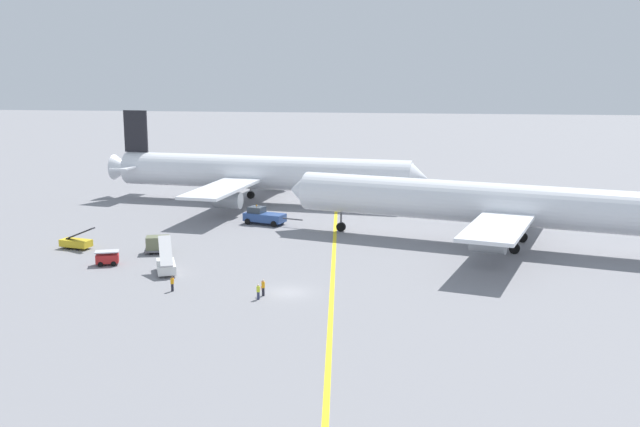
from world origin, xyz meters
TOP-DOWN VIEW (x-y plane):
  - ground_plane at (0.00, 0.00)m, footprint 600.00×600.00m
  - taxiway_stripe at (3.49, 10.00)m, footprint 12.87×119.41m
  - airliner_at_gate_left at (-13.76, 50.53)m, footprint 56.53×45.75m
  - airliner_being_pushed at (23.15, 23.98)m, footprint 57.38×38.88m
  - pushback_tug at (-9.70, 33.23)m, footprint 9.31×4.27m
  - gse_belt_loader_portside at (-30.48, 15.00)m, footprint 5.07×2.66m
  - gse_baggage_cart_near_cluster at (-23.22, 7.89)m, footprint 3.09×2.36m
  - gse_stair_truck_yellow at (-15.09, 5.28)m, footprint 3.53×4.94m
  - gse_container_dolly_flat at (-19.26, 14.23)m, footprint 3.67×2.97m
  - ground_crew_wing_walker_right at (-12.16, -1.22)m, footprint 0.36×0.49m
  - ground_crew_marshaller_foreground at (-2.40, -1.49)m, footprint 0.41×0.43m
  - ground_crew_ramp_agent_by_cones at (-2.64, -2.74)m, footprint 0.50×0.36m

SIDE VIEW (x-z plane):
  - ground_plane at x=0.00m, z-range 0.00..0.00m
  - taxiway_stripe at x=3.49m, z-range 0.00..0.01m
  - ground_crew_ramp_agent_by_cones at x=-2.64m, z-range 0.03..1.61m
  - gse_belt_loader_portside at x=-30.48m, z-range -0.68..2.33m
  - ground_crew_wing_walker_right at x=-12.16m, z-range 0.03..1.64m
  - gse_baggage_cart_near_cluster at x=-23.22m, z-range 0.01..1.72m
  - ground_crew_marshaller_foreground at x=-2.40m, z-range 0.04..1.75m
  - gse_stair_truck_yellow at x=-15.09m, z-range -1.00..3.05m
  - gse_container_dolly_flat at x=-19.26m, z-range 0.10..2.25m
  - pushback_tug at x=-9.70m, z-range -0.22..2.63m
  - airliner_at_gate_left at x=-13.76m, z-range -2.58..12.89m
  - airliner_being_pushed at x=23.15m, z-range -3.06..14.06m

